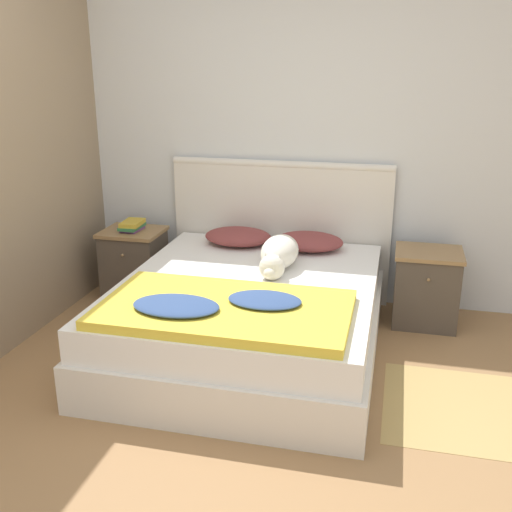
% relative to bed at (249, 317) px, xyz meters
% --- Properties ---
extents(ground_plane, '(16.00, 16.00, 0.00)m').
position_rel_bed_xyz_m(ground_plane, '(-0.04, -1.07, -0.24)').
color(ground_plane, '#997047').
extents(wall_back, '(9.00, 0.06, 2.55)m').
position_rel_bed_xyz_m(wall_back, '(-0.04, 1.06, 1.03)').
color(wall_back, silver).
rests_on(wall_back, ground_plane).
extents(wall_side_left, '(0.06, 3.10, 2.55)m').
position_rel_bed_xyz_m(wall_side_left, '(-1.54, -0.02, 1.03)').
color(wall_side_left, gray).
rests_on(wall_side_left, ground_plane).
extents(bed, '(1.62, 1.93, 0.49)m').
position_rel_bed_xyz_m(bed, '(0.00, 0.00, 0.00)').
color(bed, silver).
rests_on(bed, ground_plane).
extents(headboard, '(1.70, 0.06, 1.09)m').
position_rel_bed_xyz_m(headboard, '(0.00, 0.99, 0.32)').
color(headboard, silver).
rests_on(headboard, ground_plane).
extents(nightstand_left, '(0.46, 0.41, 0.54)m').
position_rel_bed_xyz_m(nightstand_left, '(-1.12, 0.71, 0.03)').
color(nightstand_left, '#4C4238').
rests_on(nightstand_left, ground_plane).
extents(nightstand_right, '(0.46, 0.41, 0.54)m').
position_rel_bed_xyz_m(nightstand_right, '(1.12, 0.71, 0.03)').
color(nightstand_right, '#4C4238').
rests_on(nightstand_right, ground_plane).
extents(pillow_left, '(0.50, 0.38, 0.12)m').
position_rel_bed_xyz_m(pillow_left, '(-0.27, 0.73, 0.31)').
color(pillow_left, brown).
rests_on(pillow_left, bed).
extents(pillow_right, '(0.50, 0.38, 0.12)m').
position_rel_bed_xyz_m(pillow_right, '(0.27, 0.73, 0.31)').
color(pillow_right, brown).
rests_on(pillow_right, bed).
extents(quilt, '(1.36, 0.78, 0.10)m').
position_rel_bed_xyz_m(quilt, '(-0.01, -0.53, 0.28)').
color(quilt, yellow).
rests_on(quilt, bed).
extents(dog, '(0.24, 0.64, 0.21)m').
position_rel_bed_xyz_m(dog, '(0.14, 0.27, 0.35)').
color(dog, silver).
rests_on(dog, bed).
extents(book_stack, '(0.15, 0.23, 0.07)m').
position_rel_bed_xyz_m(book_stack, '(-1.11, 0.71, 0.34)').
color(book_stack, '#703D7F').
rests_on(book_stack, nightstand_left).
extents(rug, '(1.29, 0.85, 0.00)m').
position_rel_bed_xyz_m(rug, '(1.52, -0.39, -0.24)').
color(rug, tan).
rests_on(rug, ground_plane).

